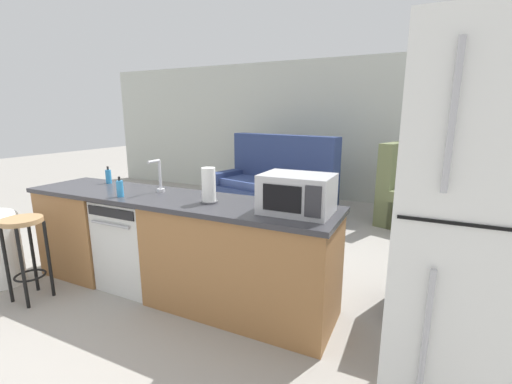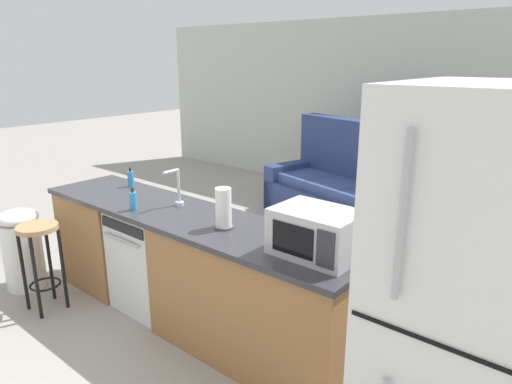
# 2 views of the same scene
# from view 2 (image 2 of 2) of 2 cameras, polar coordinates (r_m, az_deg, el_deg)

# --- Properties ---
(ground_plane) EXTENTS (24.00, 24.00, 0.00)m
(ground_plane) POSITION_cam_2_polar(r_m,az_deg,el_deg) (3.94, -9.70, -14.70)
(ground_plane) COLOR gray
(wall_back) EXTENTS (10.00, 0.06, 2.60)m
(wall_back) POSITION_cam_2_polar(r_m,az_deg,el_deg) (6.79, 19.89, 9.35)
(wall_back) COLOR beige
(wall_back) RESTS_ON ground_plane
(kitchen_counter) EXTENTS (2.94, 0.66, 0.90)m
(kitchen_counter) POSITION_cam_2_polar(r_m,az_deg,el_deg) (3.58, -7.48, -10.32)
(kitchen_counter) COLOR #9E6B3D
(kitchen_counter) RESTS_ON ground_plane
(dishwasher) EXTENTS (0.58, 0.61, 0.84)m
(dishwasher) POSITION_cam_2_polar(r_m,az_deg,el_deg) (3.92, -12.42, -8.08)
(dishwasher) COLOR silver
(dishwasher) RESTS_ON ground_plane
(refrigerator) EXTENTS (0.72, 0.73, 1.95)m
(refrigerator) POSITION_cam_2_polar(r_m,az_deg,el_deg) (1.92, 26.38, -18.49)
(refrigerator) COLOR white
(refrigerator) RESTS_ON ground_plane
(microwave) EXTENTS (0.50, 0.37, 0.28)m
(microwave) POSITION_cam_2_polar(r_m,az_deg,el_deg) (2.70, 7.60, -5.06)
(microwave) COLOR #B7B7BC
(microwave) RESTS_ON kitchen_counter
(sink_faucet) EXTENTS (0.07, 0.18, 0.30)m
(sink_faucet) POSITION_cam_2_polar(r_m,az_deg,el_deg) (3.61, -9.80, 0.26)
(sink_faucet) COLOR silver
(sink_faucet) RESTS_ON kitchen_counter
(paper_towel_roll) EXTENTS (0.14, 0.14, 0.28)m
(paper_towel_roll) POSITION_cam_2_polar(r_m,az_deg,el_deg) (3.10, -4.09, -2.08)
(paper_towel_roll) COLOR #4C4C51
(paper_towel_roll) RESTS_ON kitchen_counter
(soap_bottle) EXTENTS (0.06, 0.06, 0.18)m
(soap_bottle) POSITION_cam_2_polar(r_m,az_deg,el_deg) (3.60, -15.11, -1.08)
(soap_bottle) COLOR #338CCC
(soap_bottle) RESTS_ON kitchen_counter
(dish_soap_bottle) EXTENTS (0.06, 0.06, 0.18)m
(dish_soap_bottle) POSITION_cam_2_polar(r_m,az_deg,el_deg) (4.27, -15.39, 1.60)
(dish_soap_bottle) COLOR #338CCC
(dish_soap_bottle) RESTS_ON kitchen_counter
(kettle) EXTENTS (0.21, 0.17, 0.19)m
(kettle) POSITION_cam_2_polar(r_m,az_deg,el_deg) (2.80, 28.08, -7.35)
(kettle) COLOR #B2B2B7
(kettle) RESTS_ON stove_range
(bar_stool) EXTENTS (0.32, 0.32, 0.74)m
(bar_stool) POSITION_cam_2_polar(r_m,az_deg,el_deg) (4.11, -25.37, -6.47)
(bar_stool) COLOR tan
(bar_stool) RESTS_ON ground_plane
(trash_bin) EXTENTS (0.35, 0.35, 0.74)m
(trash_bin) POSITION_cam_2_polar(r_m,az_deg,el_deg) (4.64, -27.18, -6.24)
(trash_bin) COLOR white
(trash_bin) RESTS_ON ground_plane
(couch) EXTENTS (2.16, 1.36, 1.27)m
(couch) POSITION_cam_2_polar(r_m,az_deg,el_deg) (5.91, 11.23, 0.09)
(couch) COLOR navy
(couch) RESTS_ON ground_plane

